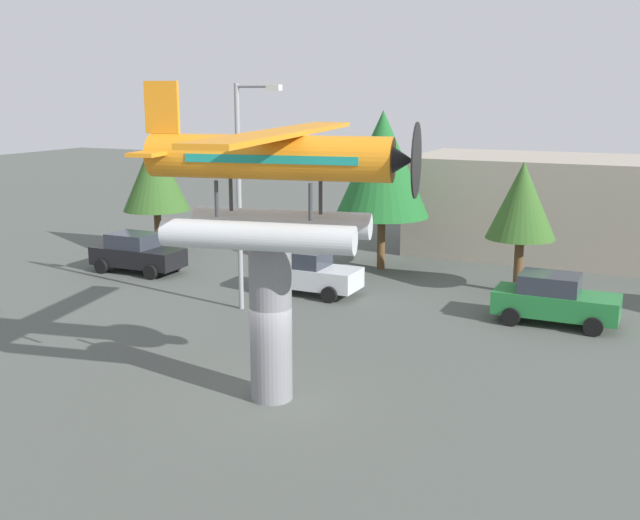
# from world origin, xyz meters

# --- Properties ---
(ground_plane) EXTENTS (140.00, 140.00, 0.00)m
(ground_plane) POSITION_xyz_m (0.00, 0.00, 0.00)
(ground_plane) COLOR #4C514C
(display_pedestal) EXTENTS (1.10, 1.10, 4.19)m
(display_pedestal) POSITION_xyz_m (0.00, 0.00, 2.09)
(display_pedestal) COLOR slate
(display_pedestal) RESTS_ON ground
(floatplane_monument) EXTENTS (7.14, 10.42, 4.00)m
(floatplane_monument) POSITION_xyz_m (0.13, 0.03, 5.86)
(floatplane_monument) COLOR silver
(floatplane_monument) RESTS_ON display_pedestal
(car_near_black) EXTENTS (4.20, 2.02, 1.76)m
(car_near_black) POSITION_xyz_m (-12.40, 10.10, 0.88)
(car_near_black) COLOR black
(car_near_black) RESTS_ON ground
(car_mid_silver) EXTENTS (4.20, 2.02, 1.76)m
(car_mid_silver) POSITION_xyz_m (-3.88, 10.00, 0.88)
(car_mid_silver) COLOR silver
(car_mid_silver) RESTS_ON ground
(car_far_green) EXTENTS (4.20, 2.02, 1.76)m
(car_far_green) POSITION_xyz_m (5.73, 9.99, 0.88)
(car_far_green) COLOR #237A38
(car_far_green) RESTS_ON ground
(streetlight_primary) EXTENTS (1.84, 0.28, 8.22)m
(streetlight_primary) POSITION_xyz_m (-4.92, 6.99, 4.75)
(streetlight_primary) COLOR gray
(streetlight_primary) RESTS_ON ground
(storefront_building) EXTENTS (15.08, 7.18, 4.83)m
(storefront_building) POSITION_xyz_m (4.69, 22.00, 2.41)
(storefront_building) COLOR #9E9384
(storefront_building) RESTS_ON ground
(tree_west) EXTENTS (3.32, 3.32, 5.81)m
(tree_west) POSITION_xyz_m (-14.31, 14.22, 3.94)
(tree_west) COLOR brown
(tree_west) RESTS_ON ground
(tree_east) EXTENTS (4.25, 4.25, 7.16)m
(tree_east) POSITION_xyz_m (-2.72, 15.38, 4.78)
(tree_east) COLOR brown
(tree_east) RESTS_ON ground
(tree_center_back) EXTENTS (2.74, 2.74, 5.29)m
(tree_center_back) POSITION_xyz_m (3.78, 13.63, 3.73)
(tree_center_back) COLOR brown
(tree_center_back) RESTS_ON ground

